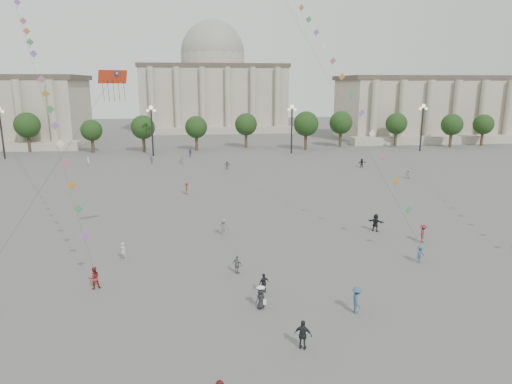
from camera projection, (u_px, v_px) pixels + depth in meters
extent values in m
plane|color=#4E4C4A|center=(277.00, 307.00, 31.58)|extent=(360.00, 360.00, 0.00)
cube|color=#AA9F8E|center=(481.00, 109.00, 130.34)|extent=(80.00, 22.00, 16.00)
cube|color=#4C4338|center=(484.00, 78.00, 128.34)|extent=(81.60, 22.44, 1.20)
cube|color=#AA9F8E|center=(507.00, 139.00, 119.41)|extent=(84.00, 4.00, 2.00)
cube|color=#AA9F8E|center=(214.00, 99.00, 154.77)|extent=(46.00, 30.00, 20.00)
cube|color=#4C4338|center=(213.00, 67.00, 152.31)|extent=(46.92, 30.60, 1.20)
cube|color=#AA9F8E|center=(216.00, 130.00, 140.44)|extent=(48.30, 4.00, 2.00)
cylinder|color=#AA9F8E|center=(213.00, 61.00, 151.87)|extent=(21.00, 21.00, 5.00)
sphere|color=gray|center=(213.00, 53.00, 151.29)|extent=(21.00, 21.00, 21.00)
cylinder|color=#362B1B|center=(33.00, 145.00, 101.50)|extent=(0.70, 0.70, 3.52)
sphere|color=black|center=(31.00, 128.00, 100.64)|extent=(5.12, 5.12, 5.12)
cylinder|color=#362B1B|center=(89.00, 144.00, 102.92)|extent=(0.70, 0.70, 3.52)
sphere|color=black|center=(87.00, 128.00, 102.07)|extent=(5.12, 5.12, 5.12)
cylinder|color=#362B1B|center=(143.00, 143.00, 104.34)|extent=(0.70, 0.70, 3.52)
sphere|color=black|center=(142.00, 127.00, 103.49)|extent=(5.12, 5.12, 5.12)
cylinder|color=#362B1B|center=(196.00, 143.00, 105.77)|extent=(0.70, 0.70, 3.52)
sphere|color=black|center=(195.00, 127.00, 104.91)|extent=(5.12, 5.12, 5.12)
cylinder|color=#362B1B|center=(247.00, 142.00, 107.19)|extent=(0.70, 0.70, 3.52)
sphere|color=black|center=(247.00, 126.00, 106.34)|extent=(5.12, 5.12, 5.12)
cylinder|color=#362B1B|center=(297.00, 141.00, 108.61)|extent=(0.70, 0.70, 3.52)
sphere|color=black|center=(297.00, 125.00, 107.76)|extent=(5.12, 5.12, 5.12)
cylinder|color=#362B1B|center=(346.00, 140.00, 110.04)|extent=(0.70, 0.70, 3.52)
sphere|color=black|center=(347.00, 125.00, 109.18)|extent=(5.12, 5.12, 5.12)
cylinder|color=#362B1B|center=(393.00, 140.00, 111.46)|extent=(0.70, 0.70, 3.52)
sphere|color=black|center=(394.00, 124.00, 110.61)|extent=(5.12, 5.12, 5.12)
cylinder|color=#362B1B|center=(440.00, 139.00, 112.88)|extent=(0.70, 0.70, 3.52)
sphere|color=black|center=(441.00, 124.00, 112.03)|extent=(5.12, 5.12, 5.12)
cylinder|color=#362B1B|center=(485.00, 138.00, 114.31)|extent=(0.70, 0.70, 3.52)
sphere|color=black|center=(487.00, 123.00, 113.45)|extent=(5.12, 5.12, 5.12)
cylinder|color=#262628|center=(2.00, 135.00, 92.66)|extent=(0.36, 0.36, 10.00)
sphere|color=#FFE5B2|center=(3.00, 112.00, 91.68)|extent=(0.60, 0.60, 0.60)
cylinder|color=#262628|center=(152.00, 133.00, 96.22)|extent=(0.36, 0.36, 10.00)
sphere|color=#FFE5B2|center=(151.00, 108.00, 95.02)|extent=(0.90, 0.90, 0.90)
sphere|color=#FFE5B2|center=(148.00, 111.00, 95.07)|extent=(0.60, 0.60, 0.60)
sphere|color=#FFE5B2|center=(154.00, 111.00, 95.24)|extent=(0.60, 0.60, 0.60)
cylinder|color=#262628|center=(292.00, 131.00, 99.78)|extent=(0.36, 0.36, 10.00)
sphere|color=#FFE5B2|center=(292.00, 107.00, 98.57)|extent=(0.90, 0.90, 0.90)
sphere|color=#FFE5B2|center=(289.00, 110.00, 98.63)|extent=(0.60, 0.60, 0.60)
sphere|color=#FFE5B2|center=(295.00, 110.00, 98.80)|extent=(0.60, 0.60, 0.60)
cylinder|color=#262628|center=(422.00, 129.00, 103.34)|extent=(0.36, 0.36, 10.00)
sphere|color=#FFE5B2|center=(424.00, 106.00, 102.13)|extent=(0.90, 0.90, 0.90)
sphere|color=#FFE5B2|center=(420.00, 109.00, 102.19)|extent=(0.60, 0.60, 0.60)
sphere|color=#FFE5B2|center=(426.00, 109.00, 102.36)|extent=(0.60, 0.60, 0.60)
imported|color=navy|center=(190.00, 153.00, 96.19)|extent=(1.07, 0.75, 1.69)
imported|color=black|center=(376.00, 223.00, 47.69)|extent=(1.68, 1.53, 1.86)
imported|color=silver|center=(181.00, 160.00, 87.74)|extent=(1.35, 1.33, 1.55)
imported|color=slate|center=(223.00, 227.00, 46.30)|extent=(1.21, 0.76, 1.79)
imported|color=beige|center=(408.00, 174.00, 74.55)|extent=(1.44, 0.78, 1.48)
imported|color=maroon|center=(423.00, 233.00, 44.32)|extent=(1.17, 1.34, 1.80)
imported|color=black|center=(362.00, 163.00, 83.97)|extent=(1.62, 0.78, 1.68)
imported|color=silver|center=(88.00, 162.00, 84.95)|extent=(0.78, 0.79, 1.84)
imported|color=slate|center=(227.00, 165.00, 82.36)|extent=(1.47, 0.82, 1.51)
imported|color=beige|center=(123.00, 251.00, 39.91)|extent=(0.70, 0.60, 1.61)
imported|color=slate|center=(152.00, 160.00, 87.73)|extent=(0.94, 0.49, 1.53)
imported|color=maroon|center=(187.00, 188.00, 63.75)|extent=(0.70, 1.11, 1.64)
imported|color=#36527A|center=(357.00, 300.00, 30.64)|extent=(0.77, 1.25, 1.87)
imported|color=black|center=(303.00, 335.00, 26.45)|extent=(1.14, 0.86, 1.80)
imported|color=slate|center=(237.00, 265.00, 37.03)|extent=(0.93, 0.89, 1.55)
imported|color=black|center=(264.00, 283.00, 33.66)|extent=(0.95, 0.73, 1.50)
imported|color=maroon|center=(94.00, 278.00, 34.29)|extent=(1.03, 0.93, 1.73)
imported|color=#37597D|center=(420.00, 254.00, 39.29)|extent=(1.18, 1.02, 1.59)
imported|color=black|center=(261.00, 299.00, 31.27)|extent=(0.86, 0.78, 1.47)
cone|color=white|center=(261.00, 287.00, 31.07)|extent=(0.52, 0.52, 0.14)
cylinder|color=white|center=(261.00, 287.00, 31.08)|extent=(0.60, 0.60, 0.02)
cube|color=white|center=(265.00, 302.00, 31.20)|extent=(0.22, 0.10, 0.35)
cube|color=red|center=(113.00, 77.00, 35.33)|extent=(2.21, 1.42, 1.02)
cube|color=#177F1F|center=(108.00, 73.00, 35.19)|extent=(0.40, 0.33, 0.34)
cube|color=#1F32AB|center=(117.00, 73.00, 35.27)|extent=(0.40, 0.33, 0.34)
sphere|color=gold|center=(108.00, 73.00, 35.15)|extent=(0.20, 0.20, 0.20)
sphere|color=gold|center=(117.00, 73.00, 35.23)|extent=(0.20, 0.20, 0.20)
cylinder|color=#3F3F3F|center=(39.00, 191.00, 28.19)|extent=(0.02, 0.02, 23.29)
cylinder|color=#3F3F3F|center=(30.00, 54.00, 49.11)|extent=(0.02, 0.02, 56.63)
cube|color=#9760C1|center=(86.00, 236.00, 35.15)|extent=(0.76, 0.25, 0.76)
cube|color=#449355|center=(78.00, 209.00, 36.25)|extent=(0.76, 0.25, 0.76)
cube|color=#BD7A2C|center=(72.00, 185.00, 37.39)|extent=(0.76, 0.25, 0.76)
cube|color=#B8617D|center=(66.00, 163.00, 38.54)|extent=(0.76, 0.25, 0.76)
cube|color=white|center=(60.00, 144.00, 39.71)|extent=(0.76, 0.25, 0.76)
cube|color=#9760C1|center=(55.00, 126.00, 40.89)|extent=(0.76, 0.25, 0.76)
cube|color=#449355|center=(50.00, 109.00, 42.07)|extent=(0.76, 0.25, 0.76)
cube|color=#BD7A2C|center=(46.00, 94.00, 43.26)|extent=(0.76, 0.25, 0.76)
cube|color=#B8617D|center=(41.00, 79.00, 44.46)|extent=(0.76, 0.25, 0.76)
cube|color=white|center=(37.00, 66.00, 45.66)|extent=(0.76, 0.25, 0.76)
cube|color=#9760C1|center=(34.00, 54.00, 46.87)|extent=(0.76, 0.25, 0.76)
cube|color=#449355|center=(30.00, 42.00, 48.08)|extent=(0.76, 0.25, 0.76)
cube|color=#BD7A2C|center=(26.00, 31.00, 49.30)|extent=(0.76, 0.25, 0.76)
cube|color=#B8617D|center=(23.00, 21.00, 50.52)|extent=(0.76, 0.25, 0.76)
cube|color=white|center=(20.00, 11.00, 51.74)|extent=(0.76, 0.25, 0.76)
cube|color=#9760C1|center=(17.00, 2.00, 52.96)|extent=(0.76, 0.25, 0.76)
cylinder|color=#3F3F3F|center=(294.00, 17.00, 57.46)|extent=(0.02, 0.02, 67.60)
cube|color=#449355|center=(408.00, 210.00, 40.29)|extent=(0.76, 0.25, 0.76)
cube|color=#BD7A2C|center=(395.00, 181.00, 41.58)|extent=(0.76, 0.25, 0.76)
cube|color=#B8617D|center=(384.00, 156.00, 42.91)|extent=(0.76, 0.25, 0.76)
cube|color=white|center=(372.00, 133.00, 44.26)|extent=(0.76, 0.25, 0.76)
cube|color=#9760C1|center=(362.00, 113.00, 45.63)|extent=(0.76, 0.25, 0.76)
cube|color=#449355|center=(351.00, 94.00, 47.01)|extent=(0.76, 0.25, 0.76)
cube|color=#BD7A2C|center=(342.00, 77.00, 48.40)|extent=(0.76, 0.25, 0.76)
cube|color=#B8617D|center=(333.00, 61.00, 49.81)|extent=(0.76, 0.25, 0.76)
cube|color=white|center=(324.00, 46.00, 51.21)|extent=(0.76, 0.25, 0.76)
cube|color=#9760C1|center=(316.00, 32.00, 52.63)|extent=(0.76, 0.25, 0.76)
cube|color=#449355|center=(309.00, 19.00, 54.05)|extent=(0.76, 0.25, 0.76)
cube|color=#BD7A2C|center=(301.00, 7.00, 55.47)|extent=(0.76, 0.25, 0.76)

